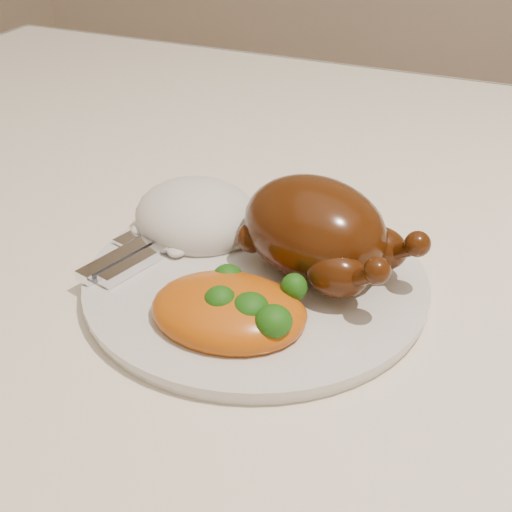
% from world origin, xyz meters
% --- Properties ---
extents(dining_table, '(1.60, 0.90, 0.76)m').
position_xyz_m(dining_table, '(0.00, 0.00, 0.67)').
color(dining_table, brown).
rests_on(dining_table, floor).
extents(tablecloth, '(1.73, 1.03, 0.18)m').
position_xyz_m(tablecloth, '(0.00, 0.00, 0.74)').
color(tablecloth, '#F0E6CE').
rests_on(tablecloth, dining_table).
extents(dinner_plate, '(0.37, 0.37, 0.01)m').
position_xyz_m(dinner_plate, '(-0.10, -0.13, 0.77)').
color(dinner_plate, silver).
rests_on(dinner_plate, tablecloth).
extents(roast_chicken, '(0.17, 0.14, 0.08)m').
position_xyz_m(roast_chicken, '(-0.06, -0.10, 0.82)').
color(roast_chicken, '#481B07').
rests_on(roast_chicken, dinner_plate).
extents(rice_mound, '(0.15, 0.15, 0.06)m').
position_xyz_m(rice_mound, '(-0.18, -0.08, 0.79)').
color(rice_mound, silver).
rests_on(rice_mound, dinner_plate).
extents(mac_and_cheese, '(0.13, 0.10, 0.05)m').
position_xyz_m(mac_and_cheese, '(-0.09, -0.20, 0.79)').
color(mac_and_cheese, orange).
rests_on(mac_and_cheese, dinner_plate).
extents(cutlery, '(0.06, 0.18, 0.01)m').
position_xyz_m(cutlery, '(-0.21, -0.14, 0.79)').
color(cutlery, silver).
rests_on(cutlery, dinner_plate).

